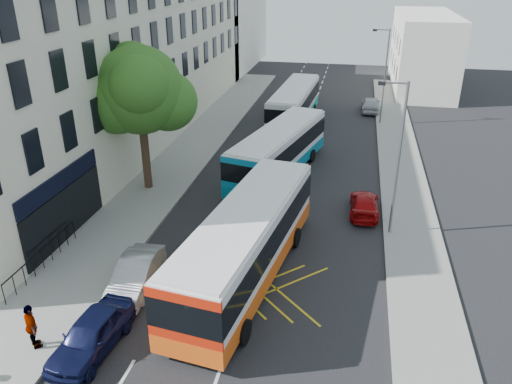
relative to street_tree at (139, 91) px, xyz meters
The scene contains 18 objects.
pavement_left 6.22m from the street_tree, 73.47° to the left, with size 5.00×70.00×0.15m, color gray.
pavement_right 17.17m from the street_tree, ahead, with size 3.00×70.00×0.15m, color gray.
terrace_main 11.00m from the street_tree, 119.95° to the left, with size 8.30×45.00×13.50m.
terrace_far 40.43m from the street_tree, 97.81° to the left, with size 8.00×20.00×10.00m, color silver.
building_right 38.43m from the street_tree, 59.43° to the left, with size 6.00×18.00×8.00m, color silver.
street_tree is the anchor object (origin of this frame).
lamp_near 15.10m from the street_tree, 11.40° to the right, with size 1.45×0.15×8.00m.
lamp_far 22.57m from the street_tree, 49.19° to the left, with size 1.45×0.15×8.00m.
railings 11.22m from the street_tree, 97.02° to the right, with size 0.08×5.60×1.14m, color black, non-canonical shape.
bus_near 12.50m from the street_tree, 45.32° to the right, with size 4.52×12.62×3.47m.
bus_mid 9.87m from the street_tree, 27.48° to the left, with size 5.24×11.73×3.22m.
bus_far 18.13m from the street_tree, 65.58° to the left, with size 3.37×11.70×3.25m.
parked_car_blue 15.53m from the street_tree, 75.58° to the right, with size 1.69×4.21×1.44m, color #0D1236.
parked_car_silver 12.04m from the street_tree, 70.22° to the right, with size 1.49×4.28×1.41m, color #9A9CA1.
red_hatchback 14.65m from the street_tree, ahead, with size 1.60×3.95×1.15m, color #9D0608.
distant_car_grey 28.69m from the street_tree, 76.33° to the left, with size 1.99×4.32×1.20m, color #414349.
distant_car_silver 25.91m from the street_tree, 56.44° to the left, with size 1.67×4.16×1.42m, color #B0B2B8.
pedestrian_far 15.45m from the street_tree, 84.04° to the right, with size 1.08×0.45×1.85m, color gray.
Camera 1 is at (3.88, -12.04, 13.23)m, focal length 35.00 mm.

